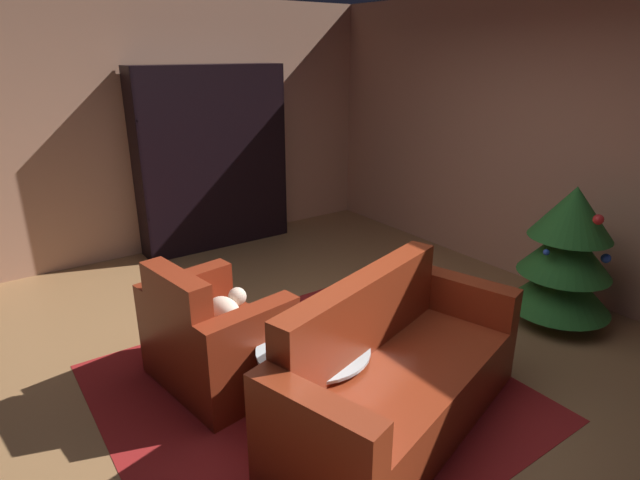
{
  "coord_description": "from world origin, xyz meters",
  "views": [
    {
      "loc": [
        2.56,
        -1.83,
        2.2
      ],
      "look_at": [
        -0.22,
        0.13,
        0.95
      ],
      "focal_mm": 29.27,
      "sensor_mm": 36.0,
      "label": 1
    }
  ],
  "objects_px": {
    "book_stack_on_table": "(310,336)",
    "bottle_on_table": "(306,351)",
    "coffee_table": "(313,355)",
    "couch_red": "(394,378)",
    "bookshelf_unit": "(222,159)",
    "armchair_red": "(214,340)",
    "decorated_tree": "(566,255)"
  },
  "relations": [
    {
      "from": "armchair_red",
      "to": "decorated_tree",
      "type": "bearing_deg",
      "value": 71.8
    },
    {
      "from": "couch_red",
      "to": "coffee_table",
      "type": "bearing_deg",
      "value": -135.23
    },
    {
      "from": "armchair_red",
      "to": "decorated_tree",
      "type": "xyz_separation_m",
      "value": [
        0.9,
        2.72,
        0.29
      ]
    },
    {
      "from": "coffee_table",
      "to": "book_stack_on_table",
      "type": "bearing_deg",
      "value": 178.68
    },
    {
      "from": "book_stack_on_table",
      "to": "bottle_on_table",
      "type": "bearing_deg",
      "value": -38.73
    },
    {
      "from": "bottle_on_table",
      "to": "armchair_red",
      "type": "bearing_deg",
      "value": -164.65
    },
    {
      "from": "coffee_table",
      "to": "bottle_on_table",
      "type": "relative_size",
      "value": 2.74
    },
    {
      "from": "armchair_red",
      "to": "coffee_table",
      "type": "xyz_separation_m",
      "value": [
        0.68,
        0.36,
        0.1
      ]
    },
    {
      "from": "armchair_red",
      "to": "couch_red",
      "type": "relative_size",
      "value": 0.52
    },
    {
      "from": "bottle_on_table",
      "to": "decorated_tree",
      "type": "distance_m",
      "value": 2.5
    },
    {
      "from": "coffee_table",
      "to": "book_stack_on_table",
      "type": "distance_m",
      "value": 0.12
    },
    {
      "from": "book_stack_on_table",
      "to": "decorated_tree",
      "type": "bearing_deg",
      "value": 83.66
    },
    {
      "from": "coffee_table",
      "to": "couch_red",
      "type": "bearing_deg",
      "value": 44.77
    },
    {
      "from": "bottle_on_table",
      "to": "couch_red",
      "type": "bearing_deg",
      "value": 65.86
    },
    {
      "from": "bookshelf_unit",
      "to": "armchair_red",
      "type": "distance_m",
      "value": 2.93
    },
    {
      "from": "bookshelf_unit",
      "to": "decorated_tree",
      "type": "xyz_separation_m",
      "value": [
        3.43,
        1.42,
        -0.4
      ]
    },
    {
      "from": "couch_red",
      "to": "book_stack_on_table",
      "type": "height_order",
      "value": "couch_red"
    },
    {
      "from": "bottle_on_table",
      "to": "decorated_tree",
      "type": "xyz_separation_m",
      "value": [
        0.09,
        2.5,
        0.04
      ]
    },
    {
      "from": "bottle_on_table",
      "to": "bookshelf_unit",
      "type": "bearing_deg",
      "value": 162.07
    },
    {
      "from": "bookshelf_unit",
      "to": "couch_red",
      "type": "distance_m",
      "value": 3.68
    },
    {
      "from": "bookshelf_unit",
      "to": "couch_red",
      "type": "height_order",
      "value": "bookshelf_unit"
    },
    {
      "from": "book_stack_on_table",
      "to": "armchair_red",
      "type": "bearing_deg",
      "value": -150.1
    },
    {
      "from": "book_stack_on_table",
      "to": "bottle_on_table",
      "type": "distance_m",
      "value": 0.23
    },
    {
      "from": "couch_red",
      "to": "decorated_tree",
      "type": "relative_size",
      "value": 1.65
    },
    {
      "from": "armchair_red",
      "to": "book_stack_on_table",
      "type": "relative_size",
      "value": 4.5
    },
    {
      "from": "couch_red",
      "to": "decorated_tree",
      "type": "xyz_separation_m",
      "value": [
        -0.14,
        2.01,
        0.3
      ]
    },
    {
      "from": "bookshelf_unit",
      "to": "book_stack_on_table",
      "type": "distance_m",
      "value": 3.34
    },
    {
      "from": "bookshelf_unit",
      "to": "armchair_red",
      "type": "height_order",
      "value": "bookshelf_unit"
    },
    {
      "from": "coffee_table",
      "to": "decorated_tree",
      "type": "height_order",
      "value": "decorated_tree"
    },
    {
      "from": "couch_red",
      "to": "coffee_table",
      "type": "relative_size",
      "value": 2.79
    },
    {
      "from": "coffee_table",
      "to": "book_stack_on_table",
      "type": "xyz_separation_m",
      "value": [
        -0.04,
        0.0,
        0.11
      ]
    },
    {
      "from": "couch_red",
      "to": "bottle_on_table",
      "type": "bearing_deg",
      "value": -114.14
    }
  ]
}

